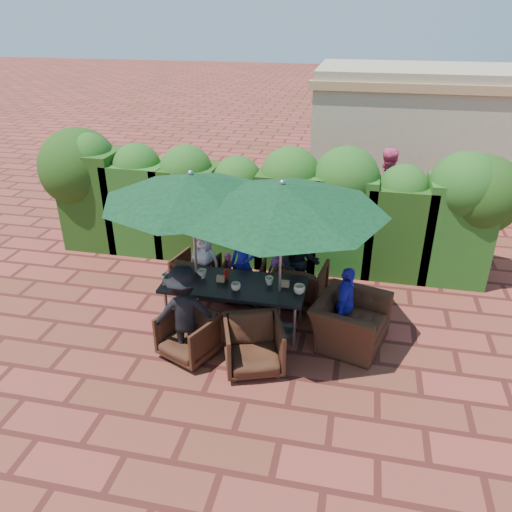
% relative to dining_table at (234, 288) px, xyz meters
% --- Properties ---
extents(ground, '(80.00, 80.00, 0.00)m').
position_rel_dining_table_xyz_m(ground, '(-0.02, 0.05, -0.67)').
color(ground, maroon).
rests_on(ground, ground).
extents(dining_table, '(2.17, 0.90, 0.75)m').
position_rel_dining_table_xyz_m(dining_table, '(0.00, 0.00, 0.00)').
color(dining_table, black).
rests_on(dining_table, ground).
extents(umbrella_left, '(2.62, 2.62, 2.46)m').
position_rel_dining_table_xyz_m(umbrella_left, '(-0.62, 0.08, 1.54)').
color(umbrella_left, gray).
rests_on(umbrella_left, ground).
extents(umbrella_right, '(2.93, 2.93, 2.46)m').
position_rel_dining_table_xyz_m(umbrella_right, '(0.71, -0.07, 1.54)').
color(umbrella_right, gray).
rests_on(umbrella_right, ground).
extents(chair_far_left, '(0.81, 0.77, 0.71)m').
position_rel_dining_table_xyz_m(chair_far_left, '(-0.95, 0.98, -0.32)').
color(chair_far_left, black).
rests_on(chair_far_left, ground).
extents(chair_far_mid, '(0.72, 0.67, 0.72)m').
position_rel_dining_table_xyz_m(chair_far_mid, '(-0.07, 0.84, -0.32)').
color(chair_far_mid, black).
rests_on(chair_far_mid, ground).
extents(chair_far_right, '(0.89, 0.84, 0.81)m').
position_rel_dining_table_xyz_m(chair_far_right, '(0.91, 0.89, -0.27)').
color(chair_far_right, black).
rests_on(chair_far_right, ground).
extents(chair_near_left, '(0.92, 0.90, 0.74)m').
position_rel_dining_table_xyz_m(chair_near_left, '(-0.45, -0.86, -0.31)').
color(chair_near_left, black).
rests_on(chair_near_left, ground).
extents(chair_near_right, '(0.97, 0.94, 0.80)m').
position_rel_dining_table_xyz_m(chair_near_right, '(0.50, -0.94, -0.28)').
color(chair_near_right, black).
rests_on(chair_near_right, ground).
extents(chair_end_right, '(0.99, 1.25, 0.96)m').
position_rel_dining_table_xyz_m(chair_end_right, '(1.77, -0.07, -0.20)').
color(chair_end_right, black).
rests_on(chair_end_right, ground).
extents(adult_far_left, '(0.62, 0.42, 1.16)m').
position_rel_dining_table_xyz_m(adult_far_left, '(-0.75, 0.88, -0.09)').
color(adult_far_left, white).
rests_on(adult_far_left, ground).
extents(adult_far_mid, '(0.50, 0.43, 1.25)m').
position_rel_dining_table_xyz_m(adult_far_mid, '(-0.07, 0.90, -0.05)').
color(adult_far_mid, '#2123B5').
rests_on(adult_far_mid, ground).
extents(adult_far_right, '(0.70, 0.46, 1.41)m').
position_rel_dining_table_xyz_m(adult_far_right, '(0.86, 0.94, 0.03)').
color(adult_far_right, black).
rests_on(adult_far_right, ground).
extents(adult_near_left, '(0.99, 0.70, 1.41)m').
position_rel_dining_table_xyz_m(adult_near_left, '(-0.50, -0.85, 0.03)').
color(adult_near_left, black).
rests_on(adult_near_left, ground).
extents(adult_end_right, '(0.45, 0.74, 1.18)m').
position_rel_dining_table_xyz_m(adult_end_right, '(1.68, 0.03, -0.08)').
color(adult_end_right, '#2123B5').
rests_on(adult_end_right, ground).
extents(child_left, '(0.32, 0.29, 0.74)m').
position_rel_dining_table_xyz_m(child_left, '(-0.36, 0.99, -0.31)').
color(child_left, '#ED538B').
rests_on(child_left, ground).
extents(child_right, '(0.40, 0.36, 0.91)m').
position_rel_dining_table_xyz_m(child_right, '(0.49, 0.96, -0.22)').
color(child_right, '#A14DA7').
rests_on(child_right, ground).
extents(pedestrian_a, '(1.53, 0.93, 1.55)m').
position_rel_dining_table_xyz_m(pedestrian_a, '(1.50, 4.24, 0.10)').
color(pedestrian_a, '#227E25').
rests_on(pedestrian_a, ground).
extents(pedestrian_b, '(1.02, 0.88, 1.82)m').
position_rel_dining_table_xyz_m(pedestrian_b, '(2.27, 4.49, 0.24)').
color(pedestrian_b, '#ED538B').
rests_on(pedestrian_b, ground).
extents(pedestrian_c, '(1.02, 1.00, 1.53)m').
position_rel_dining_table_xyz_m(pedestrian_c, '(3.69, 4.41, 0.09)').
color(pedestrian_c, '#9A98A1').
rests_on(pedestrian_c, ground).
extents(cup_a, '(0.15, 0.15, 0.12)m').
position_rel_dining_table_xyz_m(cup_a, '(-1.03, -0.14, 0.14)').
color(cup_a, beige).
rests_on(cup_a, dining_table).
extents(cup_b, '(0.15, 0.15, 0.14)m').
position_rel_dining_table_xyz_m(cup_b, '(-0.53, 0.07, 0.14)').
color(cup_b, beige).
rests_on(cup_b, dining_table).
extents(cup_c, '(0.14, 0.14, 0.11)m').
position_rel_dining_table_xyz_m(cup_c, '(0.07, -0.18, 0.13)').
color(cup_c, beige).
rests_on(cup_c, dining_table).
extents(cup_d, '(0.13, 0.13, 0.12)m').
position_rel_dining_table_xyz_m(cup_d, '(0.52, 0.09, 0.14)').
color(cup_d, beige).
rests_on(cup_d, dining_table).
extents(cup_e, '(0.17, 0.17, 0.13)m').
position_rel_dining_table_xyz_m(cup_e, '(1.00, -0.08, 0.14)').
color(cup_e, beige).
rests_on(cup_e, dining_table).
extents(ketchup_bottle, '(0.04, 0.04, 0.17)m').
position_rel_dining_table_xyz_m(ketchup_bottle, '(-0.16, 0.09, 0.16)').
color(ketchup_bottle, '#B20C0A').
rests_on(ketchup_bottle, dining_table).
extents(sauce_bottle, '(0.04, 0.04, 0.17)m').
position_rel_dining_table_xyz_m(sauce_bottle, '(-0.14, 0.12, 0.16)').
color(sauce_bottle, '#4C230C').
rests_on(sauce_bottle, dining_table).
extents(serving_tray, '(0.35, 0.25, 0.02)m').
position_rel_dining_table_xyz_m(serving_tray, '(-0.87, -0.15, 0.09)').
color(serving_tray, tan).
rests_on(serving_tray, dining_table).
extents(number_block_left, '(0.12, 0.06, 0.10)m').
position_rel_dining_table_xyz_m(number_block_left, '(-0.21, 0.02, 0.13)').
color(number_block_left, tan).
rests_on(number_block_left, dining_table).
extents(number_block_right, '(0.12, 0.06, 0.10)m').
position_rel_dining_table_xyz_m(number_block_right, '(0.77, 0.07, 0.13)').
color(number_block_right, tan).
rests_on(number_block_right, dining_table).
extents(hedge_wall, '(9.10, 1.60, 2.40)m').
position_rel_dining_table_xyz_m(hedge_wall, '(-0.06, 2.37, 0.62)').
color(hedge_wall, '#1A350E').
rests_on(hedge_wall, ground).
extents(building, '(6.20, 3.08, 3.20)m').
position_rel_dining_table_xyz_m(building, '(3.48, 7.04, 0.93)').
color(building, tan).
rests_on(building, ground).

